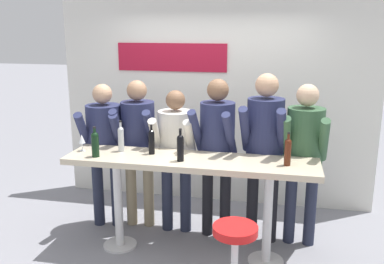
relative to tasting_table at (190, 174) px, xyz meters
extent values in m
plane|color=gray|center=(0.00, 0.00, -0.89)|extent=(40.00, 40.00, 0.00)
cube|color=silver|center=(0.00, 1.53, 0.53)|extent=(4.12, 0.10, 2.83)
cube|color=#B2142D|center=(-0.57, 1.47, 1.04)|extent=(1.45, 0.02, 0.36)
cube|color=beige|center=(0.00, 0.00, 0.13)|extent=(2.52, 0.57, 0.06)
cylinder|color=silver|center=(-0.78, 0.00, -0.37)|extent=(0.09, 0.09, 0.99)
cylinder|color=silver|center=(-0.78, 0.00, -0.87)|extent=(0.36, 0.36, 0.02)
cylinder|color=silver|center=(0.78, 0.00, -0.37)|extent=(0.09, 0.09, 0.99)
cylinder|color=silver|center=(0.78, 0.00, -0.87)|extent=(0.36, 0.36, 0.02)
cylinder|color=red|center=(0.54, -0.76, -0.18)|extent=(0.37, 0.37, 0.07)
cylinder|color=#23283D|center=(-1.22, 0.45, -0.48)|extent=(0.13, 0.13, 0.81)
cylinder|color=#23283D|center=(-1.00, 0.48, -0.48)|extent=(0.13, 0.13, 0.81)
cylinder|color=#23284C|center=(-1.11, 0.47, 0.25)|extent=(0.45, 0.45, 0.64)
sphere|color=tan|center=(-1.11, 0.47, 0.70)|extent=(0.22, 0.22, 0.22)
cylinder|color=#23284C|center=(-1.27, 0.28, 0.30)|extent=(0.15, 0.40, 0.50)
cylinder|color=#23284C|center=(-0.90, 0.34, 0.30)|extent=(0.15, 0.40, 0.50)
cylinder|color=gray|center=(-0.83, 0.54, -0.47)|extent=(0.12, 0.12, 0.83)
cylinder|color=gray|center=(-0.62, 0.55, -0.47)|extent=(0.12, 0.12, 0.83)
cylinder|color=#23284C|center=(-0.73, 0.55, 0.28)|extent=(0.41, 0.41, 0.66)
sphere|color=#9E7556|center=(-0.73, 0.55, 0.74)|extent=(0.23, 0.23, 0.23)
cylinder|color=#23284C|center=(-0.90, 0.38, 0.33)|extent=(0.12, 0.40, 0.51)
cylinder|color=#23284C|center=(-0.54, 0.40, 0.33)|extent=(0.12, 0.40, 0.51)
cylinder|color=#23283D|center=(-0.38, 0.50, -0.49)|extent=(0.13, 0.13, 0.79)
cylinder|color=#23283D|center=(-0.17, 0.50, -0.49)|extent=(0.13, 0.13, 0.79)
cylinder|color=beige|center=(-0.27, 0.50, 0.22)|extent=(0.41, 0.41, 0.63)
sphere|color=brown|center=(-0.27, 0.50, 0.65)|extent=(0.21, 0.21, 0.21)
cylinder|color=beige|center=(-0.45, 0.34, 0.26)|extent=(0.11, 0.39, 0.49)
cylinder|color=beige|center=(-0.08, 0.36, 0.26)|extent=(0.11, 0.39, 0.49)
cylinder|color=black|center=(0.10, 0.47, -0.46)|extent=(0.12, 0.12, 0.86)
cylinder|color=black|center=(0.30, 0.45, -0.46)|extent=(0.12, 0.12, 0.86)
cylinder|color=#23284C|center=(0.20, 0.46, 0.31)|extent=(0.42, 0.42, 0.68)
sphere|color=brown|center=(0.20, 0.46, 0.79)|extent=(0.23, 0.23, 0.23)
cylinder|color=#23284C|center=(0.00, 0.32, 0.36)|extent=(0.14, 0.41, 0.53)
cylinder|color=#23284C|center=(0.35, 0.27, 0.36)|extent=(0.14, 0.41, 0.53)
cylinder|color=black|center=(0.60, 0.48, -0.44)|extent=(0.12, 0.12, 0.89)
cylinder|color=black|center=(0.81, 0.46, -0.44)|extent=(0.12, 0.12, 0.89)
cylinder|color=#23284C|center=(0.70, 0.47, 0.36)|extent=(0.42, 0.42, 0.71)
sphere|color=tan|center=(0.70, 0.47, 0.85)|extent=(0.24, 0.24, 0.24)
cylinder|color=#23284C|center=(0.51, 0.31, 0.41)|extent=(0.12, 0.43, 0.54)
cylinder|color=#23284C|center=(0.88, 0.28, 0.41)|extent=(0.12, 0.43, 0.54)
cylinder|color=#23283D|center=(1.01, 0.49, -0.46)|extent=(0.12, 0.12, 0.84)
cylinder|color=#23283D|center=(1.22, 0.47, -0.46)|extent=(0.12, 0.12, 0.84)
cylinder|color=#335638|center=(1.12, 0.48, 0.29)|extent=(0.41, 0.41, 0.67)
sphere|color=#D6AD89|center=(1.12, 0.48, 0.76)|extent=(0.23, 0.23, 0.23)
cylinder|color=#335638|center=(0.92, 0.33, 0.34)|extent=(0.12, 0.41, 0.52)
cylinder|color=#335638|center=(1.29, 0.31, 0.34)|extent=(0.12, 0.41, 0.52)
cylinder|color=black|center=(-0.94, -0.14, 0.27)|extent=(0.08, 0.08, 0.22)
sphere|color=black|center=(-0.94, -0.14, 0.38)|extent=(0.08, 0.08, 0.08)
cylinder|color=black|center=(-0.94, -0.14, 0.42)|extent=(0.03, 0.03, 0.08)
cylinder|color=black|center=(-0.94, -0.14, 0.46)|extent=(0.03, 0.03, 0.02)
cylinder|color=black|center=(-0.08, -0.10, 0.28)|extent=(0.07, 0.07, 0.23)
sphere|color=black|center=(-0.08, -0.10, 0.39)|extent=(0.07, 0.07, 0.07)
cylinder|color=black|center=(-0.08, -0.10, 0.43)|extent=(0.03, 0.03, 0.08)
cylinder|color=black|center=(-0.08, -0.10, 0.48)|extent=(0.03, 0.03, 0.02)
cylinder|color=#4C1E0F|center=(0.94, -0.02, 0.27)|extent=(0.06, 0.06, 0.23)
sphere|color=#4C1E0F|center=(0.94, -0.02, 0.39)|extent=(0.06, 0.06, 0.06)
cylinder|color=#4C1E0F|center=(0.94, -0.02, 0.43)|extent=(0.02, 0.02, 0.08)
cylinder|color=black|center=(0.94, -0.02, 0.48)|extent=(0.03, 0.03, 0.02)
cylinder|color=black|center=(-0.42, 0.07, 0.27)|extent=(0.06, 0.06, 0.22)
sphere|color=black|center=(-0.42, 0.07, 0.38)|extent=(0.06, 0.06, 0.06)
cylinder|color=black|center=(-0.42, 0.07, 0.42)|extent=(0.02, 0.02, 0.08)
cylinder|color=black|center=(-0.42, 0.07, 0.46)|extent=(0.03, 0.03, 0.02)
cylinder|color=#B7BCC1|center=(-0.76, 0.10, 0.28)|extent=(0.06, 0.06, 0.23)
sphere|color=#B7BCC1|center=(-0.76, 0.10, 0.39)|extent=(0.06, 0.06, 0.06)
cylinder|color=#B7BCC1|center=(-0.76, 0.10, 0.43)|extent=(0.02, 0.02, 0.08)
cylinder|color=black|center=(-0.76, 0.10, 0.48)|extent=(0.03, 0.03, 0.02)
cylinder|color=silver|center=(-1.16, 0.02, 0.16)|extent=(0.06, 0.06, 0.01)
cylinder|color=silver|center=(-1.16, 0.02, 0.21)|extent=(0.01, 0.01, 0.08)
cone|color=silver|center=(-1.16, 0.02, 0.29)|extent=(0.07, 0.07, 0.09)
camera|label=1|loc=(0.86, -3.96, 1.45)|focal=40.00mm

